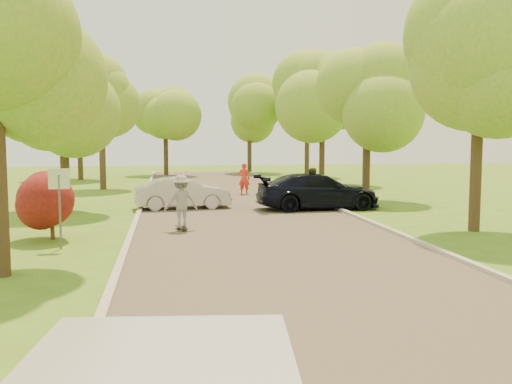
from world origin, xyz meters
TOP-DOWN VIEW (x-y plane):
  - ground at (0.00, 0.00)m, footprint 100.00×100.00m
  - road at (0.00, 8.00)m, footprint 8.00×60.00m
  - curb_left at (-4.05, 8.00)m, footprint 0.18×60.00m
  - curb_right at (4.05, 8.00)m, footprint 0.18×60.00m
  - street_sign at (-5.80, 4.00)m, footprint 0.55×0.06m
  - red_shrub at (-6.30, 5.50)m, footprint 1.70×1.70m
  - tree_l_mida at (-6.30, 1.00)m, footprint 4.71×4.60m
  - tree_l_midb at (-6.81, 12.00)m, footprint 4.30×4.20m
  - tree_l_far at (-6.39, 22.00)m, footprint 4.92×4.80m
  - tree_r_mida at (7.02, 5.00)m, footprint 5.13×5.00m
  - tree_r_midb at (6.60, 14.00)m, footprint 4.51×4.40m
  - tree_r_far at (7.23, 24.00)m, footprint 5.33×5.20m
  - tree_bg_a at (-8.78, 30.00)m, footprint 5.12×5.00m
  - tree_bg_b at (8.22, 32.00)m, footprint 5.12×5.00m
  - tree_bg_c at (-2.79, 34.00)m, footprint 4.92×4.80m
  - tree_bg_d at (4.22, 36.00)m, footprint 5.12×5.00m
  - silver_sedan at (-2.30, 12.28)m, footprint 4.12×1.80m
  - dark_sedan at (3.30, 11.20)m, footprint 5.29×2.38m
  - longboard at (-2.50, 6.55)m, footprint 0.43×0.90m
  - skateboarder at (-2.50, 6.55)m, footprint 1.20×0.85m
  - person_striped at (1.07, 17.81)m, footprint 0.71×0.59m
  - person_olive at (2.96, 10.99)m, footprint 1.02×0.90m

SIDE VIEW (x-z plane):
  - ground at x=0.00m, z-range 0.00..0.00m
  - road at x=0.00m, z-range 0.00..0.01m
  - curb_left at x=-4.05m, z-range 0.00..0.12m
  - curb_right at x=4.05m, z-range 0.00..0.12m
  - longboard at x=-2.50m, z-range 0.04..0.14m
  - silver_sedan at x=-2.30m, z-range 0.00..1.32m
  - dark_sedan at x=3.30m, z-range 0.00..1.50m
  - person_striped at x=1.07m, z-range 0.00..1.67m
  - person_olive at x=2.96m, z-range 0.00..1.76m
  - skateboarder at x=-2.50m, z-range 0.11..1.80m
  - red_shrub at x=-6.30m, z-range 0.12..2.07m
  - street_sign at x=-5.80m, z-range 0.48..2.65m
  - tree_l_midb at x=-6.81m, z-range 1.28..7.89m
  - tree_r_midb at x=6.60m, z-range 1.38..8.38m
  - tree_bg_c at x=-2.79m, z-range 1.35..8.69m
  - tree_l_mida at x=-6.30m, z-range 1.48..8.87m
  - tree_bg_a at x=-8.78m, z-range 1.45..9.18m
  - tree_bg_d at x=4.22m, z-range 1.45..9.18m
  - tree_l_far at x=-6.39m, z-range 1.57..9.36m
  - tree_r_mida at x=7.02m, z-range 1.56..9.51m
  - tree_bg_b at x=8.22m, z-range 1.56..9.51m
  - tree_r_far at x=7.23m, z-range 1.66..10.00m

